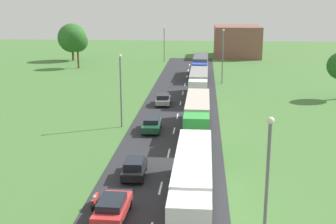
% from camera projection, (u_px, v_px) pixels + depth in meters
% --- Properties ---
extents(road, '(10.00, 140.00, 0.06)m').
position_uv_depth(road, '(167.00, 161.00, 40.17)').
color(road, '#2B2B30').
rests_on(road, ground).
extents(lane_marking_centre, '(0.16, 124.33, 0.01)m').
position_uv_depth(lane_marking_centre, '(165.00, 169.00, 38.05)').
color(lane_marking_centre, white).
rests_on(lane_marking_centre, road).
extents(truck_lead, '(2.55, 14.39, 3.46)m').
position_uv_depth(truck_lead, '(193.00, 179.00, 30.73)').
color(truck_lead, white).
rests_on(truck_lead, road).
extents(truck_second, '(2.53, 13.56, 3.40)m').
position_uv_depth(truck_second, '(197.00, 114.00, 48.30)').
color(truck_second, green).
rests_on(truck_second, road).
extents(truck_third, '(2.57, 12.83, 3.70)m').
position_uv_depth(truck_third, '(199.00, 83.00, 64.48)').
color(truck_third, white).
rests_on(truck_third, road).
extents(truck_fourth, '(2.75, 13.22, 3.76)m').
position_uv_depth(truck_fourth, '(200.00, 65.00, 81.71)').
color(truck_fourth, blue).
rests_on(truck_fourth, road).
extents(car_second, '(1.99, 4.35, 1.44)m').
position_uv_depth(car_second, '(112.00, 207.00, 29.44)').
color(car_second, red).
rests_on(car_second, road).
extents(car_third, '(1.86, 4.19, 1.49)m').
position_uv_depth(car_third, '(134.00, 168.00, 36.31)').
color(car_third, black).
rests_on(car_third, road).
extents(car_fourth, '(1.97, 4.49, 1.43)m').
position_uv_depth(car_fourth, '(152.00, 124.00, 48.83)').
color(car_fourth, '#19472D').
rests_on(car_fourth, road).
extents(car_fifth, '(2.08, 4.18, 1.48)m').
position_uv_depth(car_fifth, '(163.00, 99.00, 60.76)').
color(car_fifth, gray).
rests_on(car_fifth, road).
extents(motorcycle_courier, '(0.28, 1.94, 0.91)m').
position_uv_depth(motorcycle_courier, '(95.00, 200.00, 31.20)').
color(motorcycle_courier, black).
rests_on(motorcycle_courier, road).
extents(lamppost_lead, '(0.36, 0.36, 8.60)m').
position_uv_depth(lamppost_lead, '(267.00, 192.00, 22.26)').
color(lamppost_lead, slate).
rests_on(lamppost_lead, ground).
extents(lamppost_second, '(0.36, 0.36, 8.13)m').
position_uv_depth(lamppost_second, '(121.00, 87.00, 49.65)').
color(lamppost_second, slate).
rests_on(lamppost_second, ground).
extents(lamppost_third, '(0.36, 0.36, 9.04)m').
position_uv_depth(lamppost_third, '(223.00, 54.00, 75.16)').
color(lamppost_third, slate).
rests_on(lamppost_third, ground).
extents(lamppost_fourth, '(0.36, 0.36, 7.71)m').
position_uv_depth(lamppost_fourth, '(164.00, 42.00, 101.14)').
color(lamppost_fourth, slate).
rests_on(lamppost_fourth, ground).
extents(tree_birch, '(6.50, 6.50, 8.40)m').
position_uv_depth(tree_birch, '(72.00, 38.00, 102.93)').
color(tree_birch, '#513823').
rests_on(tree_birch, ground).
extents(tree_elm, '(4.25, 4.25, 7.56)m').
position_uv_depth(tree_elm, '(77.00, 41.00, 91.80)').
color(tree_elm, '#513823').
rests_on(tree_elm, ground).
extents(distant_building, '(10.86, 13.68, 7.39)m').
position_uv_depth(distant_building, '(237.00, 41.00, 110.72)').
color(distant_building, brown).
rests_on(distant_building, ground).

